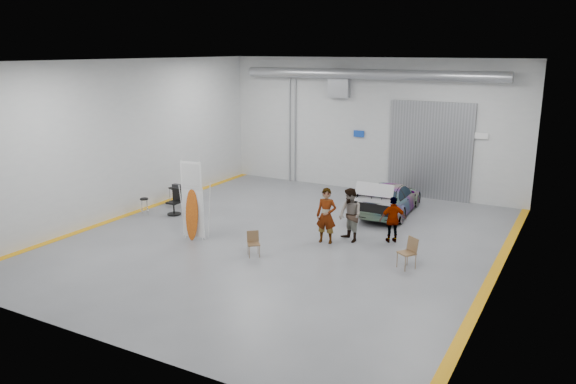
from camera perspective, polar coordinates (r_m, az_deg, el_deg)
The scene contains 13 objects.
ground at distance 19.34m, azimuth -0.45°, elevation -4.86°, with size 16.00×16.00×0.00m, color #5D5E64.
room_shell at distance 20.25m, azimuth 3.23°, elevation 7.85°, with size 14.02×16.18×6.01m.
sedan_car at distance 22.60m, azimuth 10.36°, elevation -0.61°, with size 1.74×4.27×1.24m, color white.
person_a at distance 18.83m, azimuth 3.91°, elevation -2.41°, with size 0.69×0.45×1.89m, color #967952.
person_b at distance 19.05m, azimuth 6.33°, elevation -2.35°, with size 0.90×0.69×1.84m, color slate.
person_c at distance 19.21m, azimuth 10.62°, elevation -2.77°, with size 0.92×0.38×1.58m, color brown.
surfboard_display at distance 19.30m, azimuth -9.79°, elevation -1.47°, with size 0.82×0.29×2.90m.
folding_chair_near at distance 17.81m, azimuth -3.48°, elevation -5.77°, with size 0.52×0.58×0.79m.
folding_chair_far at distance 17.19m, azimuth 11.95°, elevation -6.66°, with size 0.61×0.67×0.94m.
shop_stool at distance 22.80m, azimuth -14.37°, elevation -1.45°, with size 0.34×0.34×0.67m.
work_table at distance 23.83m, azimuth -11.01°, elevation 0.32°, with size 1.23×0.93×0.90m.
office_chair at distance 22.55m, azimuth -11.43°, elevation -1.15°, with size 0.54×0.54×1.02m.
trunk_lid at distance 20.71m, azimuth 8.76°, elevation -0.09°, with size 1.44×0.88×0.04m, color silver.
Camera 1 is at (8.95, -15.92, 6.37)m, focal length 35.00 mm.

